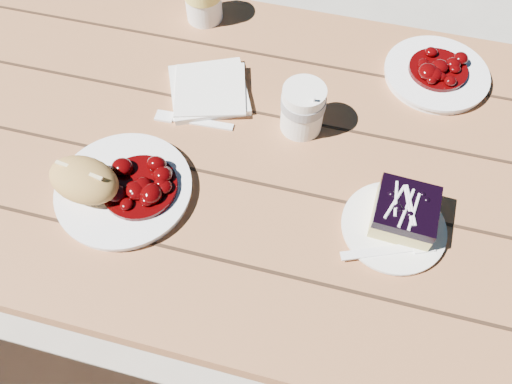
% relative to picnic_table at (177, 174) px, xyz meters
% --- Properties ---
extents(ground, '(60.00, 60.00, 0.00)m').
position_rel_picnic_table_xyz_m(ground, '(0.00, 0.00, -0.59)').
color(ground, '#A09C90').
rests_on(ground, ground).
extents(picnic_table, '(2.00, 1.55, 0.75)m').
position_rel_picnic_table_xyz_m(picnic_table, '(0.00, 0.00, 0.00)').
color(picnic_table, brown).
rests_on(picnic_table, ground).
extents(main_plate, '(0.23, 0.23, 0.02)m').
position_rel_picnic_table_xyz_m(main_plate, '(-0.02, -0.16, 0.17)').
color(main_plate, white).
rests_on(main_plate, picnic_table).
extents(goulash_stew, '(0.13, 0.13, 0.04)m').
position_rel_picnic_table_xyz_m(goulash_stew, '(0.01, -0.15, 0.20)').
color(goulash_stew, '#3E0203').
rests_on(goulash_stew, main_plate).
extents(bread_roll, '(0.14, 0.10, 0.07)m').
position_rel_picnic_table_xyz_m(bread_roll, '(-0.07, -0.18, 0.21)').
color(bread_roll, '#B48945').
rests_on(bread_roll, main_plate).
extents(dessert_plate, '(0.17, 0.17, 0.01)m').
position_rel_picnic_table_xyz_m(dessert_plate, '(0.45, -0.11, 0.17)').
color(dessert_plate, white).
rests_on(dessert_plate, picnic_table).
extents(blueberry_cake, '(0.10, 0.10, 0.06)m').
position_rel_picnic_table_xyz_m(blueberry_cake, '(0.46, -0.10, 0.20)').
color(blueberry_cake, '#CABB6E').
rests_on(blueberry_cake, dessert_plate).
extents(fork_dessert, '(0.16, 0.08, 0.00)m').
position_rel_picnic_table_xyz_m(fork_dessert, '(0.43, -0.17, 0.17)').
color(fork_dessert, white).
rests_on(fork_dessert, dessert_plate).
extents(coffee_cup, '(0.08, 0.08, 0.10)m').
position_rel_picnic_table_xyz_m(coffee_cup, '(0.25, 0.07, 0.21)').
color(coffee_cup, white).
rests_on(coffee_cup, picnic_table).
extents(napkin_stack, '(0.20, 0.20, 0.01)m').
position_rel_picnic_table_xyz_m(napkin_stack, '(0.05, 0.11, 0.17)').
color(napkin_stack, white).
rests_on(napkin_stack, picnic_table).
extents(fork_table, '(0.16, 0.03, 0.00)m').
position_rel_picnic_table_xyz_m(fork_table, '(0.06, 0.03, 0.16)').
color(fork_table, white).
rests_on(fork_table, picnic_table).
extents(second_plate, '(0.21, 0.21, 0.02)m').
position_rel_picnic_table_xyz_m(second_plate, '(0.50, 0.27, 0.17)').
color(second_plate, white).
rests_on(second_plate, picnic_table).
extents(second_stew, '(0.12, 0.12, 0.04)m').
position_rel_picnic_table_xyz_m(second_stew, '(0.50, 0.27, 0.20)').
color(second_stew, '#3E0203').
rests_on(second_stew, second_plate).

